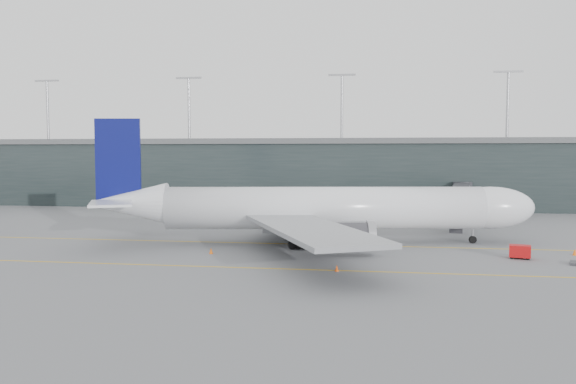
# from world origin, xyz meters

# --- Properties ---
(ground) EXTENTS (320.00, 320.00, 0.00)m
(ground) POSITION_xyz_m (0.00, 0.00, 0.00)
(ground) COLOR slate
(ground) RESTS_ON ground
(taxiline_a) EXTENTS (160.00, 0.25, 0.02)m
(taxiline_a) POSITION_xyz_m (0.00, -4.00, 0.01)
(taxiline_a) COLOR gold
(taxiline_a) RESTS_ON ground
(taxiline_b) EXTENTS (160.00, 0.25, 0.02)m
(taxiline_b) POSITION_xyz_m (0.00, -20.00, 0.01)
(taxiline_b) COLOR gold
(taxiline_b) RESTS_ON ground
(taxiline_lead_main) EXTENTS (0.25, 60.00, 0.02)m
(taxiline_lead_main) POSITION_xyz_m (5.00, 20.00, 0.01)
(taxiline_lead_main) COLOR gold
(taxiline_lead_main) RESTS_ON ground
(terminal) EXTENTS (240.00, 36.00, 29.00)m
(terminal) POSITION_xyz_m (-0.00, 58.00, 7.62)
(terminal) COLOR #1D2728
(terminal) RESTS_ON ground
(main_aircraft) EXTENTS (58.96, 54.83, 16.56)m
(main_aircraft) POSITION_xyz_m (4.88, -3.15, 4.65)
(main_aircraft) COLOR white
(main_aircraft) RESTS_ON ground
(jet_bridge) EXTENTS (10.52, 42.96, 6.24)m
(jet_bridge) POSITION_xyz_m (25.62, 23.53, 4.67)
(jet_bridge) COLOR #2D2E33
(jet_bridge) RESTS_ON ground
(gse_cart) EXTENTS (2.57, 1.96, 1.56)m
(gse_cart) POSITION_xyz_m (28.29, -10.55, 0.87)
(gse_cart) COLOR #AF0C0E
(gse_cart) RESTS_ON ground
(uld_a) EXTENTS (2.23, 1.89, 1.83)m
(uld_a) POSITION_xyz_m (-4.28, 9.33, 0.96)
(uld_a) COLOR #3B3A3F
(uld_a) RESTS_ON ground
(uld_b) EXTENTS (1.83, 1.49, 1.61)m
(uld_b) POSITION_xyz_m (-2.54, 11.93, 0.85)
(uld_b) COLOR #3B3A3F
(uld_b) RESTS_ON ground
(uld_c) EXTENTS (2.16, 1.97, 1.59)m
(uld_c) POSITION_xyz_m (-0.43, 10.48, 0.84)
(uld_c) COLOR #3B3A3F
(uld_c) RESTS_ON ground
(cone_nose) EXTENTS (0.48, 0.48, 0.76)m
(cone_nose) POSITION_xyz_m (35.28, -7.37, 0.38)
(cone_nose) COLOR orange
(cone_nose) RESTS_ON ground
(cone_wing_stbd) EXTENTS (0.42, 0.42, 0.67)m
(cone_wing_stbd) POSITION_xyz_m (7.98, -20.39, 0.33)
(cone_wing_stbd) COLOR #FE520E
(cone_wing_stbd) RESTS_ON ground
(cone_wing_port) EXTENTS (0.46, 0.46, 0.73)m
(cone_wing_port) POSITION_xyz_m (10.58, 9.68, 0.36)
(cone_wing_port) COLOR orange
(cone_wing_port) RESTS_ON ground
(cone_tail) EXTENTS (0.47, 0.47, 0.74)m
(cone_tail) POSITION_xyz_m (-7.53, -12.60, 0.37)
(cone_tail) COLOR #D4550B
(cone_tail) RESTS_ON ground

